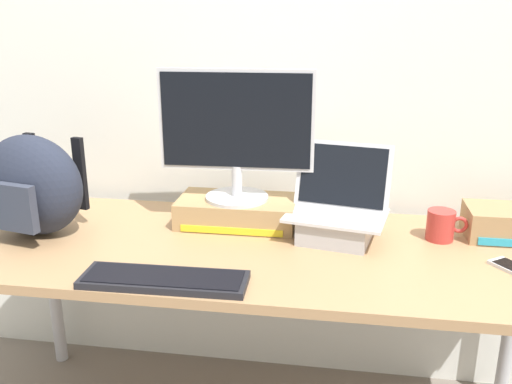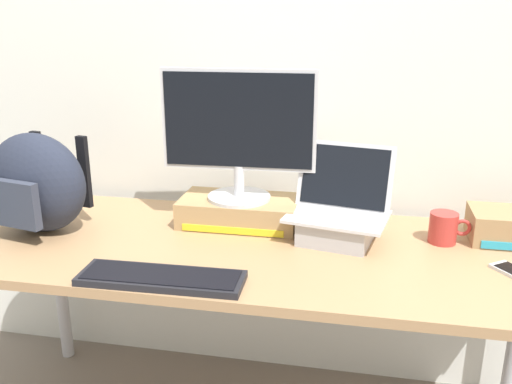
% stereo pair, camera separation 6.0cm
% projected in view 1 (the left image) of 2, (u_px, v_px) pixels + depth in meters
% --- Properties ---
extents(back_wall, '(7.00, 0.10, 2.60)m').
position_uv_depth(back_wall, '(276.00, 52.00, 2.03)').
color(back_wall, silver).
rests_on(back_wall, ground).
extents(desk, '(1.93, 0.74, 0.73)m').
position_uv_depth(desk, '(256.00, 265.00, 1.78)').
color(desk, '#A87F56').
rests_on(desk, ground).
extents(toner_box_yellow, '(0.41, 0.22, 0.09)m').
position_uv_depth(toner_box_yellow, '(237.00, 211.00, 1.93)').
color(toner_box_yellow, '#A88456').
rests_on(toner_box_yellow, desk).
extents(desktop_monitor, '(0.52, 0.22, 0.44)m').
position_uv_depth(desktop_monitor, '(236.00, 132.00, 1.85)').
color(desktop_monitor, silver).
rests_on(desktop_monitor, toner_box_yellow).
extents(open_laptop, '(0.35, 0.28, 0.30)m').
position_uv_depth(open_laptop, '(337.00, 220.00, 1.80)').
color(open_laptop, '#ADADB2').
rests_on(open_laptop, desk).
extents(external_keyboard, '(0.46, 0.15, 0.02)m').
position_uv_depth(external_keyboard, '(164.00, 279.00, 1.52)').
color(external_keyboard, black).
rests_on(external_keyboard, desk).
extents(messenger_backpack, '(0.40, 0.31, 0.34)m').
position_uv_depth(messenger_backpack, '(32.00, 186.00, 1.81)').
color(messenger_backpack, '#232838').
rests_on(messenger_backpack, desk).
extents(coffee_mug, '(0.13, 0.09, 0.10)m').
position_uv_depth(coffee_mug, '(441.00, 225.00, 1.80)').
color(coffee_mug, '#B2332D').
rests_on(coffee_mug, desk).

